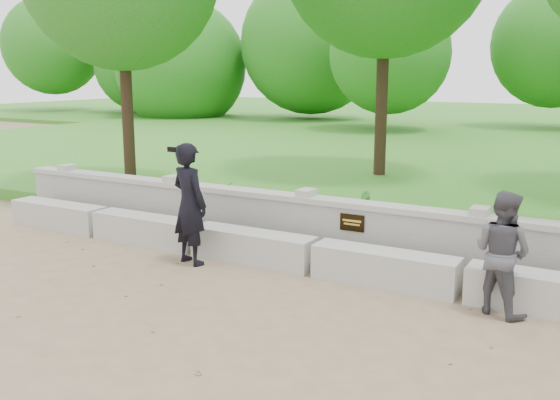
# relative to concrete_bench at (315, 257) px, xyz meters

# --- Properties ---
(ground) EXTENTS (80.00, 80.00, 0.00)m
(ground) POSITION_rel_concrete_bench_xyz_m (-0.00, -1.90, -0.22)
(ground) COLOR #917958
(ground) RESTS_ON ground
(lawn) EXTENTS (40.00, 22.00, 0.25)m
(lawn) POSITION_rel_concrete_bench_xyz_m (-0.00, 12.10, -0.10)
(lawn) COLOR #26731E
(lawn) RESTS_ON ground
(concrete_bench) EXTENTS (11.90, 0.45, 0.45)m
(concrete_bench) POSITION_rel_concrete_bench_xyz_m (0.00, 0.00, 0.00)
(concrete_bench) COLOR #B8B6AE
(concrete_bench) RESTS_ON ground
(parapet_wall) EXTENTS (12.50, 0.35, 0.90)m
(parapet_wall) POSITION_rel_concrete_bench_xyz_m (0.00, 0.70, 0.24)
(parapet_wall) COLOR #ADABA4
(parapet_wall) RESTS_ON ground
(man_main) EXTENTS (0.72, 0.66, 1.74)m
(man_main) POSITION_rel_concrete_bench_xyz_m (-1.74, -0.48, 0.64)
(man_main) COLOR black
(man_main) RESTS_ON ground
(visitor_left) EXTENTS (0.85, 0.76, 1.42)m
(visitor_left) POSITION_rel_concrete_bench_xyz_m (2.46, -0.26, 0.49)
(visitor_left) COLOR #47464B
(visitor_left) RESTS_ON ground
(shrub_a) EXTENTS (0.32, 0.26, 0.52)m
(shrub_a) POSITION_rel_concrete_bench_xyz_m (-3.88, 2.35, 0.28)
(shrub_a) COLOR #327C2A
(shrub_a) RESTS_ON lawn
(shrub_b) EXTENTS (0.36, 0.40, 0.61)m
(shrub_b) POSITION_rel_concrete_bench_xyz_m (-0.00, 1.66, 0.33)
(shrub_b) COLOR #327C2A
(shrub_b) RESTS_ON lawn
(shrub_d) EXTENTS (0.36, 0.37, 0.52)m
(shrub_d) POSITION_rel_concrete_bench_xyz_m (-2.58, 1.70, 0.29)
(shrub_d) COLOR #327C2A
(shrub_d) RESTS_ON lawn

